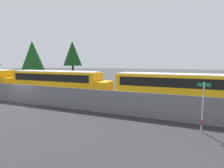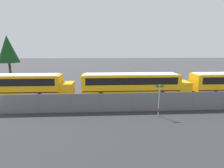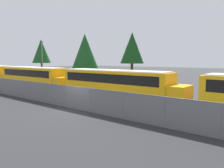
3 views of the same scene
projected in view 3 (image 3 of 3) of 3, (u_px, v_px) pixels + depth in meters
ground_plane at (77, 109)px, 17.52m from camera, size 200.00×200.00×0.00m
road_strip at (1, 127)px, 12.87m from camera, size 145.70×12.00×0.01m
fence at (77, 98)px, 17.42m from camera, size 111.77×0.07×1.86m
school_bus_2 at (34, 76)px, 30.24m from camera, size 13.70×2.53×2.97m
school_bus_3 at (116, 82)px, 21.63m from camera, size 13.70×2.53×2.97m
light_pole at (42, 59)px, 43.65m from camera, size 0.60×0.24×7.63m
tree_0 at (85, 52)px, 40.88m from camera, size 5.18×5.18×8.80m
tree_1 at (41, 51)px, 53.05m from camera, size 4.39×4.39×8.92m
tree_2 at (132, 48)px, 36.49m from camera, size 3.99×3.99×8.54m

